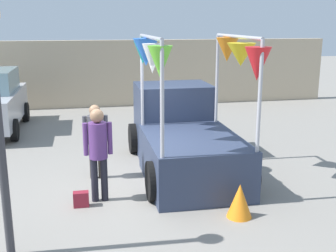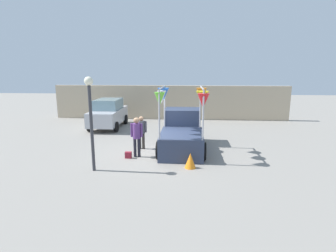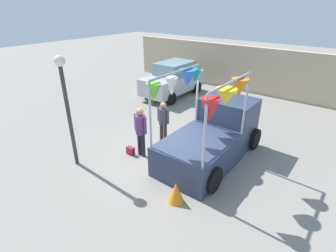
# 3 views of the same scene
# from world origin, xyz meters

# --- Properties ---
(ground_plane) EXTENTS (60.00, 60.00, 0.00)m
(ground_plane) POSITION_xyz_m (0.00, 0.00, 0.00)
(ground_plane) COLOR gray
(vendor_truck) EXTENTS (2.41, 4.11, 3.04)m
(vendor_truck) POSITION_xyz_m (1.11, 0.97, 0.89)
(vendor_truck) COLOR #2D3851
(vendor_truck) RESTS_ON ground
(parked_car) EXTENTS (1.88, 4.00, 1.88)m
(parked_car) POSITION_xyz_m (-3.87, 5.35, 0.94)
(parked_car) COLOR #B7B7BC
(parked_car) RESTS_ON ground
(person_customer) EXTENTS (0.53, 0.34, 1.77)m
(person_customer) POSITION_xyz_m (-0.83, -0.56, 1.08)
(person_customer) COLOR black
(person_customer) RESTS_ON ground
(person_vendor) EXTENTS (0.53, 0.34, 1.61)m
(person_vendor) POSITION_xyz_m (-0.84, 0.66, 0.97)
(person_vendor) COLOR #2D2823
(person_vendor) RESTS_ON ground
(handbag) EXTENTS (0.28, 0.16, 0.28)m
(handbag) POSITION_xyz_m (-1.18, -0.76, 0.14)
(handbag) COLOR maroon
(handbag) RESTS_ON ground
(street_lamp) EXTENTS (0.32, 0.32, 3.54)m
(street_lamp) POSITION_xyz_m (-2.17, -2.26, 2.34)
(street_lamp) COLOR #333338
(street_lamp) RESTS_ON ground
(brick_boundary_wall) EXTENTS (18.00, 0.36, 2.60)m
(brick_boundary_wall) POSITION_xyz_m (0.00, 8.68, 1.30)
(brick_boundary_wall) COLOR tan
(brick_boundary_wall) RESTS_ON ground
(folded_kite_bundle_tangerine) EXTENTS (0.62, 0.62, 0.60)m
(folded_kite_bundle_tangerine) POSITION_xyz_m (1.50, -1.73, 0.30)
(folded_kite_bundle_tangerine) COLOR orange
(folded_kite_bundle_tangerine) RESTS_ON ground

